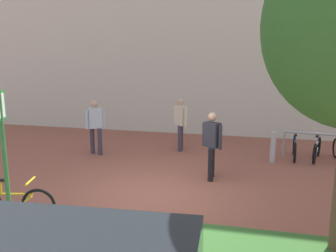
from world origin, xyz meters
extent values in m
plane|color=brown|center=(0.00, 0.00, 0.00)|extent=(60.00, 60.00, 0.00)
cube|color=beige|center=(0.00, 7.07, 5.00)|extent=(28.00, 1.20, 10.00)
cube|color=#336028|center=(0.36, -1.91, 0.08)|extent=(7.00, 1.10, 0.16)
cylinder|color=#2D7238|center=(-2.27, -1.91, 1.26)|extent=(0.08, 0.08, 2.53)
cube|color=#198C33|center=(-2.27, -1.91, 2.25)|extent=(0.11, 0.36, 0.52)
cube|color=white|center=(-2.27, -1.91, 2.25)|extent=(0.10, 0.30, 0.44)
torus|color=black|center=(-1.80, -1.68, 0.33)|extent=(0.66, 0.20, 0.66)
cylinder|color=gold|center=(-2.30, -1.79, 0.55)|extent=(0.83, 0.21, 0.04)
cylinder|color=gold|center=(-2.20, -1.77, 0.30)|extent=(0.60, 0.16, 0.44)
cylinder|color=gold|center=(-2.48, -1.82, 0.67)|extent=(0.04, 0.04, 0.28)
cube|color=black|center=(-2.48, -1.82, 0.83)|extent=(0.21, 0.12, 0.05)
cylinder|color=gold|center=(-1.92, -1.71, 0.81)|extent=(0.13, 0.42, 0.04)
cylinder|color=#99999E|center=(3.05, 3.95, 0.40)|extent=(0.06, 0.06, 0.80)
torus|color=black|center=(3.32, 3.41, 0.30)|extent=(0.10, 0.61, 0.61)
torus|color=black|center=(3.39, 4.34, 0.30)|extent=(0.10, 0.61, 0.61)
cylinder|color=#194CA5|center=(3.35, 3.88, 0.51)|extent=(0.09, 0.77, 0.03)
cylinder|color=#194CA5|center=(3.36, 3.97, 0.27)|extent=(0.07, 0.56, 0.40)
cylinder|color=#194CA5|center=(3.34, 3.71, 0.62)|extent=(0.03, 0.03, 0.26)
cube|color=black|center=(3.34, 3.71, 0.76)|extent=(0.09, 0.19, 0.05)
cylinder|color=#194CA5|center=(3.38, 4.23, 0.75)|extent=(0.39, 0.06, 0.04)
torus|color=black|center=(3.86, 3.40, 0.30)|extent=(0.22, 0.60, 0.61)
torus|color=black|center=(4.11, 4.31, 0.30)|extent=(0.22, 0.60, 0.61)
cylinder|color=silver|center=(3.99, 3.86, 0.51)|extent=(0.24, 0.75, 0.03)
cylinder|color=silver|center=(4.01, 3.94, 0.27)|extent=(0.18, 0.55, 0.40)
cylinder|color=silver|center=(3.94, 3.69, 0.62)|extent=(0.03, 0.03, 0.26)
cube|color=black|center=(3.94, 3.69, 0.76)|extent=(0.12, 0.20, 0.05)
cylinder|color=silver|center=(4.08, 4.20, 0.75)|extent=(0.38, 0.14, 0.04)
torus|color=black|center=(4.59, 4.23, 0.30)|extent=(0.09, 0.61, 0.61)
cylinder|color=#ADADB2|center=(2.70, 3.31, 0.45)|extent=(0.16, 0.16, 0.90)
cylinder|color=black|center=(1.11, 1.61, 0.42)|extent=(0.14, 0.14, 0.85)
cylinder|color=black|center=(1.12, 1.29, 0.42)|extent=(0.14, 0.14, 0.85)
cube|color=#2D2D38|center=(1.11, 1.45, 1.16)|extent=(0.47, 0.42, 0.62)
cylinder|color=#2D2D38|center=(0.90, 1.59, 1.13)|extent=(0.09, 0.09, 0.59)
cylinder|color=#2D2D38|center=(1.33, 1.31, 1.13)|extent=(0.09, 0.09, 0.59)
sphere|color=tan|center=(1.11, 1.45, 1.61)|extent=(0.22, 0.22, 0.22)
cylinder|color=#383342|center=(-2.54, 2.86, 0.42)|extent=(0.14, 0.14, 0.85)
cylinder|color=#383342|center=(-2.85, 2.96, 0.42)|extent=(0.14, 0.14, 0.85)
cube|color=silver|center=(-2.70, 2.91, 1.16)|extent=(0.46, 0.43, 0.62)
cylinder|color=silver|center=(-2.49, 3.07, 1.13)|extent=(0.09, 0.09, 0.59)
cylinder|color=silver|center=(-2.90, 2.76, 1.13)|extent=(0.09, 0.09, 0.59)
sphere|color=tan|center=(-2.70, 2.91, 1.61)|extent=(0.22, 0.22, 0.22)
cylinder|color=#383342|center=(-0.21, 4.12, 0.42)|extent=(0.14, 0.14, 0.85)
cylinder|color=#383342|center=(-0.19, 3.86, 0.42)|extent=(0.14, 0.14, 0.85)
cube|color=beige|center=(-0.20, 3.99, 1.16)|extent=(0.46, 0.44, 0.62)
cylinder|color=beige|center=(-0.40, 4.16, 1.13)|extent=(0.09, 0.09, 0.59)
cylinder|color=beige|center=(0.00, 3.82, 1.13)|extent=(0.09, 0.09, 0.59)
sphere|color=tan|center=(-0.20, 3.99, 1.61)|extent=(0.22, 0.22, 0.22)
camera|label=1|loc=(2.09, -7.41, 3.19)|focal=38.98mm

